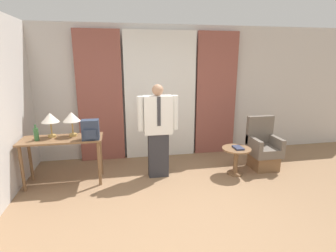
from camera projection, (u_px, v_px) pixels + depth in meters
ground_plane at (195, 229)px, 3.22m from camera, size 16.00×16.00×0.00m
wall_back at (160, 92)px, 5.48m from camera, size 10.00×0.06×2.70m
curtain_sheer_center at (161, 96)px, 5.37m from camera, size 1.46×0.06×2.58m
curtain_drape_left at (100, 98)px, 5.16m from camera, size 0.87×0.06×2.58m
curtain_drape_right at (216, 95)px, 5.59m from camera, size 0.87×0.06×2.58m
desk at (62, 145)px, 4.29m from camera, size 1.28×0.53×0.78m
table_lamp_left at (50, 119)px, 4.25m from camera, size 0.28×0.28×0.41m
table_lamp_right at (72, 118)px, 4.31m from camera, size 0.28×0.28×0.41m
bottle_near_edge at (36, 134)px, 4.12m from camera, size 0.07×0.07×0.26m
backpack at (90, 130)px, 4.16m from camera, size 0.27×0.20×0.32m
person at (158, 128)px, 4.49m from camera, size 0.70×0.23×1.63m
armchair at (263, 150)px, 4.97m from camera, size 0.52×0.53×0.98m
side_table at (236, 156)px, 4.69m from camera, size 0.51×0.51×0.49m
book at (238, 148)px, 4.63m from camera, size 0.14×0.23×0.03m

